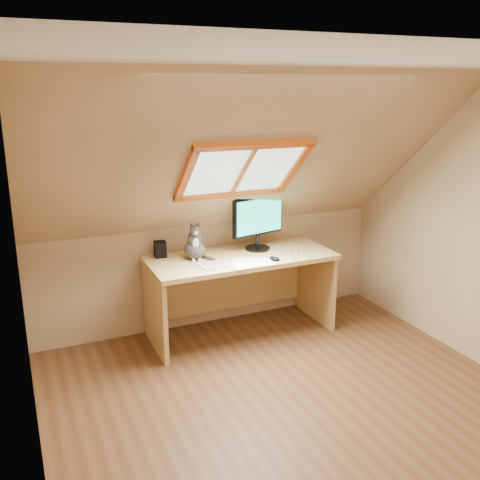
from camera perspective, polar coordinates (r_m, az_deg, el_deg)
ground at (r=4.08m, az=6.53°, el=-17.89°), size 3.50×3.50×0.00m
room_shell at (r=3.42m, az=8.08°, el=1.61°), size 3.52×3.52×2.41m
desk at (r=5.05m, az=-0.28°, el=-3.91°), size 1.71×0.75×0.78m
monitor at (r=5.00m, az=1.94°, el=2.20°), size 0.55×0.23×0.51m
cat at (r=4.79m, az=-4.87°, el=-0.58°), size 0.22×0.26×0.35m
desk_speaker at (r=4.89m, az=-8.51°, el=-0.98°), size 0.11×0.11×0.15m
graphics_tablet at (r=4.63m, az=-2.67°, el=-2.66°), size 0.29×0.21×0.01m
mouse at (r=4.77m, az=3.70°, el=-1.97°), size 0.10×0.12×0.03m
papers at (r=4.66m, az=0.63°, el=-2.58°), size 0.35×0.30×0.01m
cables at (r=4.99m, az=5.00°, el=-1.36°), size 0.51×0.26×0.01m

